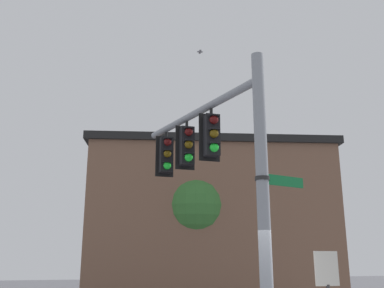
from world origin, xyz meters
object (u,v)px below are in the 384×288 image
traffic_light_mid_inner (187,146)px  bird_flying (200,52)px  traffic_light_mid_outer (166,155)px  street_name_sign (274,180)px  historical_marker (328,284)px  traffic_light_nearest_pole (212,135)px

traffic_light_mid_inner → bird_flying: 4.98m
traffic_light_mid_inner → bird_flying: bird_flying is taller
bird_flying → traffic_light_mid_inner: bearing=64.2°
traffic_light_mid_outer → street_name_sign: traffic_light_mid_outer is taller
historical_marker → street_name_sign: bearing=27.9°
traffic_light_nearest_pole → traffic_light_mid_inner: 1.21m
traffic_light_nearest_pole → street_name_sign: size_ratio=1.06×
traffic_light_nearest_pole → bird_flying: (-0.90, -3.65, 4.15)m
traffic_light_nearest_pole → bird_flying: bearing=-103.9°
traffic_light_nearest_pole → street_name_sign: (-0.74, 1.70, -1.37)m
traffic_light_mid_inner → historical_marker: bearing=143.8°
traffic_light_nearest_pole → historical_marker: bearing=161.6°
traffic_light_mid_outer → historical_marker: size_ratio=0.62×
traffic_light_mid_inner → historical_marker: traffic_light_mid_inner is taller
traffic_light_mid_outer → street_name_sign: size_ratio=1.06×
street_name_sign → historical_marker: (-1.68, -0.89, -2.13)m
traffic_light_nearest_pole → traffic_light_mid_inner: same height
bird_flying → historical_marker: (-1.52, 4.46, -7.65)m
traffic_light_nearest_pole → traffic_light_mid_outer: bearing=-76.1°
traffic_light_mid_inner → traffic_light_mid_outer: (0.29, -1.18, 0.00)m
street_name_sign → historical_marker: 2.86m
historical_marker → bird_flying: bearing=-71.1°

